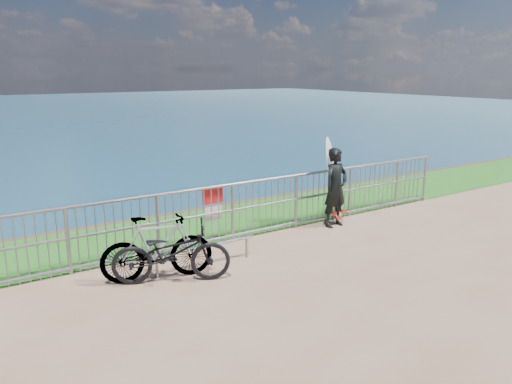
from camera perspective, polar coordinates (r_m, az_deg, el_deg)
grass_strip at (r=10.74m, az=-3.32°, el=-3.36°), size 120.00×120.00×0.00m
railing at (r=9.68m, az=-0.10°, el=-1.75°), size 10.06×0.10×1.13m
surfer at (r=10.37m, az=9.09°, el=0.50°), size 0.64×0.46×1.64m
surfboard at (r=10.60m, az=8.90°, el=0.93°), size 0.62×0.60×1.84m
bicycle_near at (r=7.75m, az=-9.66°, el=-6.86°), size 1.89×1.30×0.94m
bicycle_far at (r=7.86m, az=-11.24°, el=-6.27°), size 1.79×0.90×1.03m
bike_rack at (r=8.28m, az=-5.98°, el=-6.47°), size 1.85×0.05×0.38m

